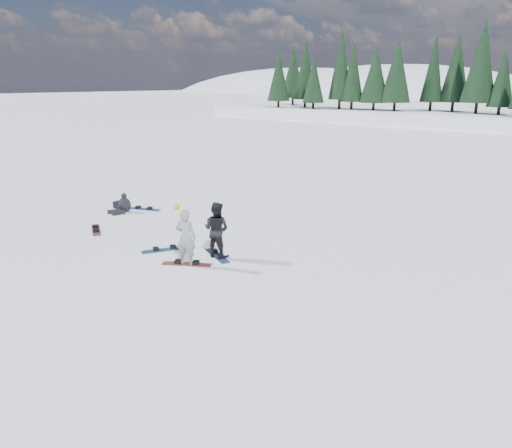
{
  "coord_description": "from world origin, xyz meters",
  "views": [
    {
      "loc": [
        11.19,
        -9.69,
        5.35
      ],
      "look_at": [
        1.82,
        1.67,
        1.1
      ],
      "focal_mm": 35.0,
      "sensor_mm": 36.0,
      "label": 1
    }
  ],
  "objects_px": {
    "snowboard_loose_c": "(144,209)",
    "snowboard_loose_a": "(165,250)",
    "snowboard_loose_b": "(96,230)",
    "snowboarder_man": "(216,229)",
    "gear_bag": "(119,205)",
    "seated_rider": "(123,205)",
    "snowboarder_woman": "(186,237)"
  },
  "relations": [
    {
      "from": "snowboarder_woman",
      "to": "snowboard_loose_c",
      "type": "bearing_deg",
      "value": -51.35
    },
    {
      "from": "snowboarder_man",
      "to": "gear_bag",
      "type": "distance_m",
      "value": 7.76
    },
    {
      "from": "snowboarder_woman",
      "to": "gear_bag",
      "type": "xyz_separation_m",
      "value": [
        -7.35,
        2.84,
        -0.73
      ]
    },
    {
      "from": "seated_rider",
      "to": "snowboard_loose_a",
      "type": "xyz_separation_m",
      "value": [
        5.1,
        -2.14,
        -0.3
      ]
    },
    {
      "from": "snowboarder_woman",
      "to": "snowboard_loose_b",
      "type": "xyz_separation_m",
      "value": [
        -5.23,
        0.3,
        -0.86
      ]
    },
    {
      "from": "snowboard_loose_c",
      "to": "snowboard_loose_b",
      "type": "bearing_deg",
      "value": -91.17
    },
    {
      "from": "snowboard_loose_c",
      "to": "snowboard_loose_a",
      "type": "height_order",
      "value": "same"
    },
    {
      "from": "snowboarder_woman",
      "to": "snowboard_loose_c",
      "type": "height_order",
      "value": "snowboarder_woman"
    },
    {
      "from": "snowboarder_woman",
      "to": "snowboard_loose_b",
      "type": "height_order",
      "value": "snowboarder_woman"
    },
    {
      "from": "snowboarder_man",
      "to": "gear_bag",
      "type": "xyz_separation_m",
      "value": [
        -7.53,
        1.71,
        -0.73
      ]
    },
    {
      "from": "snowboarder_woman",
      "to": "seated_rider",
      "type": "relative_size",
      "value": 1.77
    },
    {
      "from": "snowboard_loose_c",
      "to": "snowboard_loose_a",
      "type": "relative_size",
      "value": 1.0
    },
    {
      "from": "snowboard_loose_c",
      "to": "snowboard_loose_b",
      "type": "xyz_separation_m",
      "value": [
        1.14,
        -3.12,
        0.0
      ]
    },
    {
      "from": "gear_bag",
      "to": "snowboard_loose_c",
      "type": "height_order",
      "value": "gear_bag"
    },
    {
      "from": "seated_rider",
      "to": "snowboard_loose_a",
      "type": "height_order",
      "value": "seated_rider"
    },
    {
      "from": "snowboard_loose_a",
      "to": "seated_rider",
      "type": "bearing_deg",
      "value": 95.73
    },
    {
      "from": "snowboard_loose_b",
      "to": "snowboard_loose_a",
      "type": "relative_size",
      "value": 1.0
    },
    {
      "from": "snowboarder_woman",
      "to": "snowboard_loose_b",
      "type": "bearing_deg",
      "value": -26.46
    },
    {
      "from": "snowboarder_woman",
      "to": "seated_rider",
      "type": "bearing_deg",
      "value": -44.42
    },
    {
      "from": "snowboarder_man",
      "to": "snowboard_loose_c",
      "type": "height_order",
      "value": "snowboarder_man"
    },
    {
      "from": "snowboarder_woman",
      "to": "snowboard_loose_b",
      "type": "distance_m",
      "value": 5.31
    },
    {
      "from": "gear_bag",
      "to": "snowboard_loose_a",
      "type": "distance_m",
      "value": 6.28
    },
    {
      "from": "gear_bag",
      "to": "snowboard_loose_c",
      "type": "xyz_separation_m",
      "value": [
        0.97,
        0.58,
        -0.14
      ]
    },
    {
      "from": "snowboarder_woman",
      "to": "snowboarder_man",
      "type": "relative_size",
      "value": 1.06
    },
    {
      "from": "gear_bag",
      "to": "snowboard_loose_b",
      "type": "xyz_separation_m",
      "value": [
        2.12,
        -2.54,
        -0.14
      ]
    },
    {
      "from": "snowboard_loose_b",
      "to": "snowboard_loose_a",
      "type": "height_order",
      "value": "same"
    },
    {
      "from": "snowboard_loose_b",
      "to": "snowboard_loose_c",
      "type": "bearing_deg",
      "value": 141.03
    },
    {
      "from": "seated_rider",
      "to": "snowboard_loose_c",
      "type": "distance_m",
      "value": 0.92
    },
    {
      "from": "snowboarder_woman",
      "to": "snowboarder_man",
      "type": "bearing_deg",
      "value": -122.28
    },
    {
      "from": "snowboarder_woman",
      "to": "snowboard_loose_c",
      "type": "distance_m",
      "value": 7.28
    },
    {
      "from": "snowboard_loose_c",
      "to": "snowboard_loose_b",
      "type": "distance_m",
      "value": 3.32
    },
    {
      "from": "snowboard_loose_c",
      "to": "snowboarder_man",
      "type": "bearing_deg",
      "value": -40.58
    }
  ]
}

